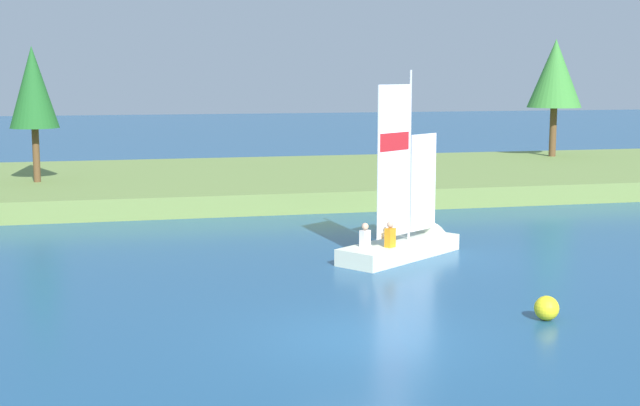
{
  "coord_description": "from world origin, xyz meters",
  "views": [
    {
      "loc": [
        -4.87,
        -16.8,
        5.37
      ],
      "look_at": [
        1.62,
        10.77,
        1.2
      ],
      "focal_mm": 49.86,
      "sensor_mm": 36.0,
      "label": 1
    }
  ],
  "objects_px": {
    "shoreline_tree_midleft": "(33,88)",
    "shoreline_tree_centre": "(555,74)",
    "sailboat": "(414,240)",
    "channel_buoy": "(547,308)"
  },
  "relations": [
    {
      "from": "shoreline_tree_midleft",
      "to": "shoreline_tree_centre",
      "type": "xyz_separation_m",
      "value": [
        26.62,
        5.61,
        0.55
      ]
    },
    {
      "from": "sailboat",
      "to": "channel_buoy",
      "type": "distance_m",
      "value": 7.51
    },
    {
      "from": "shoreline_tree_midleft",
      "to": "sailboat",
      "type": "bearing_deg",
      "value": -50.0
    },
    {
      "from": "shoreline_tree_centre",
      "to": "channel_buoy",
      "type": "distance_m",
      "value": 31.13
    },
    {
      "from": "shoreline_tree_centre",
      "to": "sailboat",
      "type": "xyz_separation_m",
      "value": [
        -14.84,
        -19.65,
        -4.86
      ]
    },
    {
      "from": "shoreline_tree_midleft",
      "to": "shoreline_tree_centre",
      "type": "height_order",
      "value": "shoreline_tree_centre"
    },
    {
      "from": "channel_buoy",
      "to": "sailboat",
      "type": "bearing_deg",
      "value": 93.41
    },
    {
      "from": "shoreline_tree_midleft",
      "to": "channel_buoy",
      "type": "distance_m",
      "value": 25.16
    },
    {
      "from": "shoreline_tree_midleft",
      "to": "sailboat",
      "type": "relative_size",
      "value": 0.97
    },
    {
      "from": "shoreline_tree_centre",
      "to": "sailboat",
      "type": "relative_size",
      "value": 1.09
    }
  ]
}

